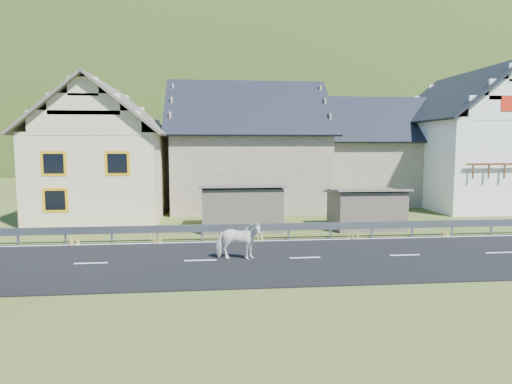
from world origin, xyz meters
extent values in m
plane|color=#3B4C1B|center=(0.00, 0.00, 0.00)|extent=(160.00, 160.00, 0.00)
cube|color=black|center=(0.00, 0.00, 0.02)|extent=(60.00, 7.00, 0.04)
cube|color=silver|center=(0.00, 0.00, 0.04)|extent=(60.00, 6.60, 0.01)
cube|color=#93969B|center=(0.00, 3.68, 0.58)|extent=(28.00, 0.08, 0.34)
cube|color=#93969B|center=(-12.00, 3.70, 0.35)|extent=(0.10, 0.06, 0.70)
cube|color=#93969B|center=(-10.00, 3.70, 0.35)|extent=(0.10, 0.06, 0.70)
cube|color=#93969B|center=(-8.00, 3.70, 0.35)|extent=(0.10, 0.06, 0.70)
cube|color=#93969B|center=(-6.00, 3.70, 0.35)|extent=(0.10, 0.06, 0.70)
cube|color=#93969B|center=(-4.00, 3.70, 0.35)|extent=(0.10, 0.06, 0.70)
cube|color=#93969B|center=(-2.00, 3.70, 0.35)|extent=(0.10, 0.06, 0.70)
cube|color=#93969B|center=(0.00, 3.70, 0.35)|extent=(0.10, 0.06, 0.70)
cube|color=#93969B|center=(2.00, 3.70, 0.35)|extent=(0.10, 0.06, 0.70)
cube|color=#93969B|center=(4.00, 3.70, 0.35)|extent=(0.10, 0.06, 0.70)
cube|color=#93969B|center=(6.00, 3.70, 0.35)|extent=(0.10, 0.06, 0.70)
cube|color=#93969B|center=(8.00, 3.70, 0.35)|extent=(0.10, 0.06, 0.70)
cube|color=#93969B|center=(10.00, 3.70, 0.35)|extent=(0.10, 0.06, 0.70)
cube|color=#6C5F4F|center=(-2.00, 6.50, 1.10)|extent=(4.30, 3.30, 2.40)
cube|color=#6C5F4F|center=(4.50, 6.00, 1.00)|extent=(3.80, 2.90, 2.20)
cube|color=beige|center=(-10.00, 12.00, 2.50)|extent=(7.00, 9.00, 5.00)
cube|color=#E1A10F|center=(-11.60, 7.50, 3.40)|extent=(1.30, 0.12, 1.30)
cube|color=#E1A10F|center=(-8.40, 7.50, 3.40)|extent=(1.30, 0.12, 1.30)
cube|color=#E1A10F|center=(-11.60, 7.50, 1.50)|extent=(1.30, 0.12, 1.30)
cube|color=tan|center=(-12.00, 13.50, 6.56)|extent=(0.70, 0.70, 2.40)
cube|color=tan|center=(-1.00, 15.00, 2.50)|extent=(10.00, 9.00, 5.00)
cube|color=tan|center=(9.00, 17.00, 2.30)|extent=(9.00, 8.00, 4.60)
cube|color=white|center=(15.00, 14.00, 3.00)|extent=(8.00, 10.00, 6.00)
ellipsoid|color=#223413|center=(5.00, 180.00, -20.00)|extent=(440.00, 280.00, 260.00)
ellipsoid|color=black|center=(-55.00, 110.00, 6.00)|extent=(76.00, 50.00, 28.00)
imported|color=white|center=(-2.58, -0.01, 0.77)|extent=(1.03, 1.82, 1.46)
camera|label=1|loc=(-3.63, -16.90, 4.40)|focal=32.00mm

